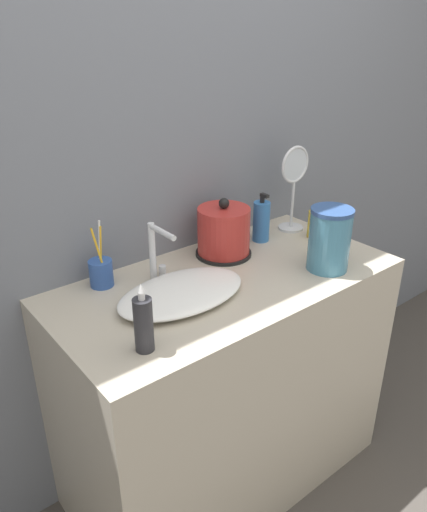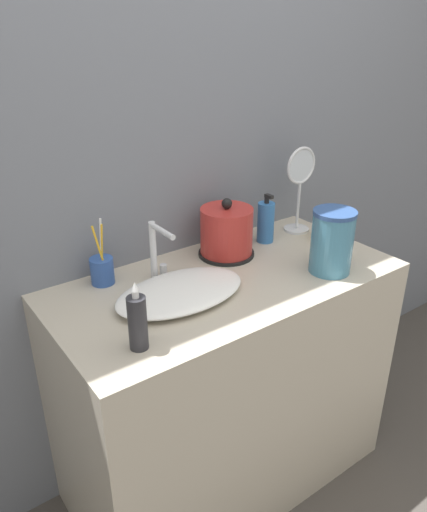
{
  "view_description": "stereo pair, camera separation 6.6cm",
  "coord_description": "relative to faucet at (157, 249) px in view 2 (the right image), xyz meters",
  "views": [
    {
      "loc": [
        -0.95,
        -0.83,
        1.68
      ],
      "look_at": [
        -0.06,
        0.29,
        1.0
      ],
      "focal_mm": 35.0,
      "sensor_mm": 36.0,
      "label": 1
    },
    {
      "loc": [
        -0.9,
        -0.87,
        1.68
      ],
      "look_at": [
        -0.06,
        0.29,
        1.0
      ],
      "focal_mm": 35.0,
      "sensor_mm": 36.0,
      "label": 2
    }
  ],
  "objects": [
    {
      "name": "vanity_counter",
      "position": [
        0.19,
        -0.13,
        -0.56
      ],
      "size": [
        1.18,
        0.58,
        0.9
      ],
      "color": "#B7AD99",
      "rests_on": "ground_plane"
    },
    {
      "name": "electric_kettle",
      "position": [
        0.3,
        0.02,
        -0.03
      ],
      "size": [
        0.2,
        0.2,
        0.22
      ],
      "color": "black",
      "rests_on": "vanity_counter"
    },
    {
      "name": "shampoo_bottle",
      "position": [
        0.68,
        -0.08,
        -0.05
      ],
      "size": [
        0.05,
        0.05,
        0.12
      ],
      "color": "gold",
      "rests_on": "vanity_counter"
    },
    {
      "name": "vanity_mirror",
      "position": [
        0.67,
        0.04,
        0.09
      ],
      "size": [
        0.15,
        0.1,
        0.34
      ],
      "color": "silver",
      "rests_on": "vanity_counter"
    },
    {
      "name": "toothbrush_cup",
      "position": [
        -0.16,
        0.09,
        -0.06
      ],
      "size": [
        0.08,
        0.08,
        0.22
      ],
      "color": "#2D519E",
      "rests_on": "vanity_counter"
    },
    {
      "name": "lotion_bottle",
      "position": [
        0.5,
        0.03,
        -0.03
      ],
      "size": [
        0.06,
        0.06,
        0.19
      ],
      "color": "#3370B7",
      "rests_on": "vanity_counter"
    },
    {
      "name": "faucet",
      "position": [
        0.0,
        0.0,
        0.0
      ],
      "size": [
        0.06,
        0.14,
        0.2
      ],
      "color": "silver",
      "rests_on": "vanity_counter"
    },
    {
      "name": "water_pitcher",
      "position": [
        0.51,
        -0.29,
        -0.0
      ],
      "size": [
        0.14,
        0.14,
        0.22
      ],
      "color": "teal",
      "rests_on": "vanity_counter"
    },
    {
      "name": "wall_back",
      "position": [
        0.19,
        0.18,
        0.29
      ],
      "size": [
        6.0,
        0.04,
        2.6
      ],
      "color": "slate",
      "rests_on": "ground_plane"
    },
    {
      "name": "mouthwash_bottle",
      "position": [
        -0.23,
        -0.3,
        -0.03
      ],
      "size": [
        0.05,
        0.05,
        0.2
      ],
      "color": "#28282D",
      "rests_on": "vanity_counter"
    },
    {
      "name": "sink_basin",
      "position": [
        -0.0,
        -0.14,
        -0.09
      ],
      "size": [
        0.43,
        0.26,
        0.04
      ],
      "color": "white",
      "rests_on": "vanity_counter"
    }
  ]
}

